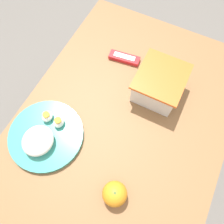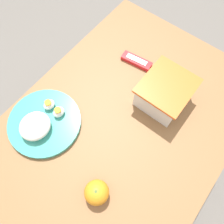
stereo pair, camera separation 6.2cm
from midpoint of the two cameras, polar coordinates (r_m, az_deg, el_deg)
The scene contains 6 objects.
ground_plane at distance 1.51m, azimuth 2.51°, elevation -13.10°, with size 10.00×10.00×0.00m, color #66605B.
table at distance 0.91m, azimuth 4.08°, elevation -5.96°, with size 1.03×0.73×0.75m.
food_container at distance 0.81m, azimuth 15.63°, elevation 4.43°, with size 0.18×0.17×0.11m.
orange_fruit at distance 0.70m, azimuth -1.36°, elevation -20.50°, with size 0.08×0.08×0.08m.
rice_plate at distance 0.79m, azimuth -15.62°, elevation -2.92°, with size 0.26×0.26×0.07m.
candy_bar at distance 0.91m, azimuth 8.39°, elevation 12.90°, with size 0.05×0.13×0.02m.
Camera 2 is at (0.24, 0.14, 1.49)m, focal length 35.00 mm.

